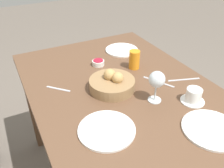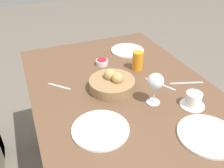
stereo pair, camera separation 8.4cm
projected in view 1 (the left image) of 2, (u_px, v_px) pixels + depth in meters
name	position (u px, v px, depth m)	size (l,w,h in m)	color
dining_table	(125.00, 107.00, 1.25)	(1.35, 0.90, 0.78)	brown
bread_basket	(112.00, 83.00, 1.19)	(0.23, 0.23, 0.10)	#99754C
plate_near_left	(212.00, 129.00, 0.95)	(0.24, 0.24, 0.01)	white
plate_near_right	(122.00, 50.00, 1.58)	(0.22, 0.22, 0.01)	white
plate_far_center	(107.00, 130.00, 0.95)	(0.23, 0.23, 0.01)	white
juice_glass	(134.00, 60.00, 1.36)	(0.06, 0.06, 0.11)	orange
wine_glass	(157.00, 80.00, 1.06)	(0.08, 0.08, 0.16)	silver
coffee_cup	(193.00, 96.00, 1.10)	(0.11, 0.11, 0.07)	white
jam_bowl_berry	(98.00, 63.00, 1.40)	(0.07, 0.07, 0.03)	white
fork_silver	(184.00, 80.00, 1.27)	(0.07, 0.17, 0.00)	#B7B7BC
knife_silver	(158.00, 82.00, 1.26)	(0.16, 0.09, 0.00)	#B7B7BC
spoon_coffee	(58.00, 89.00, 1.20)	(0.10, 0.10, 0.00)	#B7B7BC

